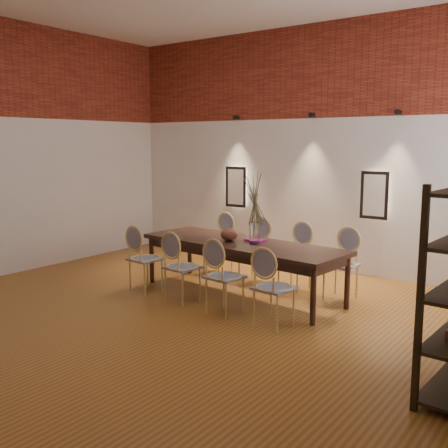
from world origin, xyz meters
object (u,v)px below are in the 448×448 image
Objects in this scene: chair_near_d at (274,288)px; chair_far_b at (254,250)px; chair_far_a at (218,243)px; dining_table at (241,268)px; vase at (255,233)px; book at (255,240)px; chair_far_d at (341,265)px; chair_near_c at (225,277)px; chair_near_b at (182,267)px; chair_near_a at (146,259)px; bowl at (229,234)px; chair_far_c at (295,257)px.

chair_near_d is 1.00× the size of chair_far_b.
dining_table is at bearing 145.90° from chair_far_a.
vase is 1.15× the size of book.
chair_near_d is at bearing 90.00° from chair_far_d.
chair_far_d is at bearing 90.00° from chair_near_d.
chair_near_c is 1.70m from chair_far_b.
chair_near_c is 0.89m from vase.
chair_near_b is 1.53m from chair_far_b.
chair_near_a reaches higher than bowl.
book is (-0.31, -0.57, 0.30)m from chair_far_c.
chair_near_c is 1.01m from book.
chair_near_a is 2.72m from chair_far_d.
chair_far_b is (0.90, 1.45, 0.00)m from chair_near_a.
bowl is (-1.37, -0.68, 0.37)m from chair_far_d.
chair_near_b is 3.62× the size of book.
chair_near_d and chair_far_d have the same top height.
chair_near_b is at bearing 90.00° from chair_far_b.
chair_far_b is at bearing 90.00° from chair_near_b.
chair_near_b is 1.09m from book.
dining_table is at bearing 10.40° from bowl.
chair_near_d is at bearing 134.56° from chair_far_b.
chair_near_d is 1.53m from bowl.
chair_near_c is (1.50, -0.14, 0.00)m from chair_near_a.
dining_table is 3.20× the size of chair_far_b.
dining_table is 3.20× the size of chair_near_c.
vase reaches higher than book.
chair_far_d is at bearing 180.00° from chair_far_c.
dining_table is at bearing 145.90° from chair_near_d.
chair_near_b is at bearing -0.00° from chair_near_a.
chair_near_b and chair_far_c have the same top height.
book is at bearing 61.78° from chair_near_b.
chair_near_b and chair_far_b have the same top height.
chair_far_c is at bearing 63.78° from dining_table.
chair_far_d is (0.15, 1.52, 0.00)m from chair_near_d.
chair_near_d is at bearing -48.26° from book.
chair_far_c reaches higher than book.
chair_far_b is (-0.30, 0.80, 0.09)m from dining_table.
chair_near_a is 2.25m from chair_near_d.
dining_table is at bearing 63.78° from chair_near_b.
chair_near_d is 1.00× the size of chair_far_a.
chair_near_c is at bearing 116.22° from chair_far_b.
chair_far_a is 1.31m from bowl.
dining_table is 0.86m from chair_far_c.
dining_table is 3.20× the size of chair_near_a.
book is (-1.06, -0.50, 0.30)m from chair_far_d.
dining_table is 11.56× the size of book.
chair_far_a is 3.92× the size of bowl.
chair_far_c is (0.45, 0.72, 0.09)m from dining_table.
chair_near_c is at bearing -85.25° from vase.
chair_near_b is 1.00× the size of chair_near_c.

